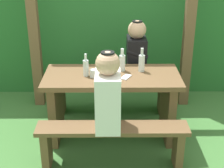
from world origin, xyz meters
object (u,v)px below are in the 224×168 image
object	(u,v)px
picnic_table	(112,95)
person_black_coat	(136,53)
person_white_shirt	(108,94)
bottle_left	(86,67)
bench_near	(112,138)
bottle_right	(122,62)
cell_phone	(126,77)
bench_far	(112,89)
bottle_center	(142,62)
drinking_glass	(93,73)

from	to	relation	value
picnic_table	person_black_coat	size ratio (longest dim) A/B	1.95
person_white_shirt	bottle_left	size ratio (longest dim) A/B	3.06
bench_near	person_black_coat	distance (m)	1.22
bench_near	bottle_right	world-z (taller)	bottle_right
person_black_coat	cell_phone	distance (m)	0.64
picnic_table	bottle_left	distance (m)	0.42
bench_near	bench_far	xyz separation A→B (m)	(0.00, 1.10, 0.00)
bench_near	bottle_center	bearing A→B (deg)	64.62
drinking_glass	bottle_right	world-z (taller)	bottle_right
picnic_table	bench_near	size ratio (longest dim) A/B	1.00
person_white_shirt	bottle_left	bearing A→B (deg)	113.16
person_white_shirt	person_black_coat	size ratio (longest dim) A/B	1.00
person_black_coat	bottle_right	xyz separation A→B (m)	(-0.18, -0.43, 0.05)
bench_far	person_white_shirt	world-z (taller)	person_white_shirt
cell_phone	person_white_shirt	bearing A→B (deg)	-83.22
bottle_left	bottle_center	distance (m)	0.59
picnic_table	bench_far	xyz separation A→B (m)	(0.00, 0.55, -0.18)
cell_phone	bottle_left	bearing A→B (deg)	-159.27
person_white_shirt	bench_near	bearing A→B (deg)	-4.75
bench_far	bottle_right	world-z (taller)	bottle_right
bench_near	bench_far	size ratio (longest dim) A/B	1.00
bottle_center	cell_phone	xyz separation A→B (m)	(-0.17, -0.18, -0.09)
bench_near	cell_phone	distance (m)	0.65
bench_near	bottle_center	xyz separation A→B (m)	(0.31, 0.66, 0.51)
picnic_table	bottle_center	bearing A→B (deg)	18.48
person_white_shirt	drinking_glass	world-z (taller)	person_white_shirt
drinking_glass	bottle_left	bearing A→B (deg)	156.35
bottle_right	cell_phone	world-z (taller)	bottle_right
bottle_right	bottle_left	bearing A→B (deg)	-159.20
person_white_shirt	person_black_coat	xyz separation A→B (m)	(0.33, 1.10, 0.00)
bottle_right	cell_phone	bearing A→B (deg)	-80.11
bench_far	bottle_left	bearing A→B (deg)	-114.69
bench_far	person_black_coat	bearing A→B (deg)	-0.66
bench_near	drinking_glass	distance (m)	0.69
bench_far	cell_phone	bearing A→B (deg)	-77.29
person_white_shirt	bench_far	bearing A→B (deg)	87.92
bench_far	bottle_center	xyz separation A→B (m)	(0.31, -0.45, 0.51)
bottle_left	bottle_right	world-z (taller)	bottle_right
bottle_left	bench_near	bearing A→B (deg)	-63.40
bench_far	person_black_coat	xyz separation A→B (m)	(0.29, -0.00, 0.45)
bottle_left	cell_phone	bearing A→B (deg)	-6.80
drinking_glass	bottle_left	size ratio (longest dim) A/B	0.34
person_white_shirt	bottle_right	bearing A→B (deg)	77.51
person_white_shirt	drinking_glass	distance (m)	0.51
bench_near	bottle_center	distance (m)	0.88
bench_far	bottle_left	xyz separation A→B (m)	(-0.26, -0.58, 0.50)
person_black_coat	cell_phone	xyz separation A→B (m)	(-0.15, -0.62, -0.04)
bottle_right	bottle_center	xyz separation A→B (m)	(0.20, -0.01, 0.00)
picnic_table	bench_far	distance (m)	0.58
bench_far	person_white_shirt	xyz separation A→B (m)	(-0.04, -1.10, 0.45)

